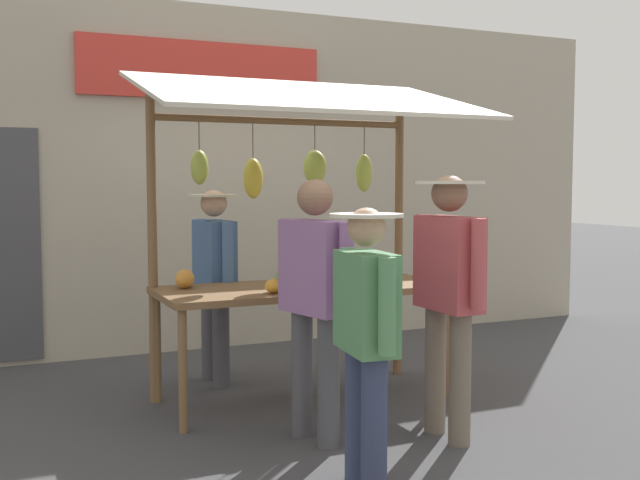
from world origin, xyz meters
TOP-DOWN VIEW (x-y plane):
  - ground_plane at (0.00, 0.00)m, footprint 40.00×40.00m
  - street_backdrop at (0.06, -2.20)m, footprint 9.00×0.30m
  - market_stall at (0.02, -0.02)m, footprint 2.50×1.46m
  - vendor_with_sunhat at (0.48, -0.75)m, footprint 0.41×0.69m
  - shopper_in_striped_shirt at (0.37, 1.72)m, footprint 0.40×0.66m
  - shopper_with_ponytail at (-0.50, 1.21)m, footprint 0.44×0.72m
  - shopper_in_grey_tee at (0.31, 0.91)m, footprint 0.33×0.70m

SIDE VIEW (x-z plane):
  - ground_plane at x=0.00m, z-range 0.00..0.00m
  - shopper_in_striped_shirt at x=0.37m, z-range 0.13..1.66m
  - vendor_with_sunhat at x=0.48m, z-range 0.14..1.74m
  - shopper_in_grey_tee at x=0.31m, z-range 0.14..1.82m
  - shopper_with_ponytail at x=-0.50m, z-range 0.16..1.88m
  - market_stall at x=0.02m, z-range 0.29..2.78m
  - street_backdrop at x=0.06m, z-range 0.00..3.40m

